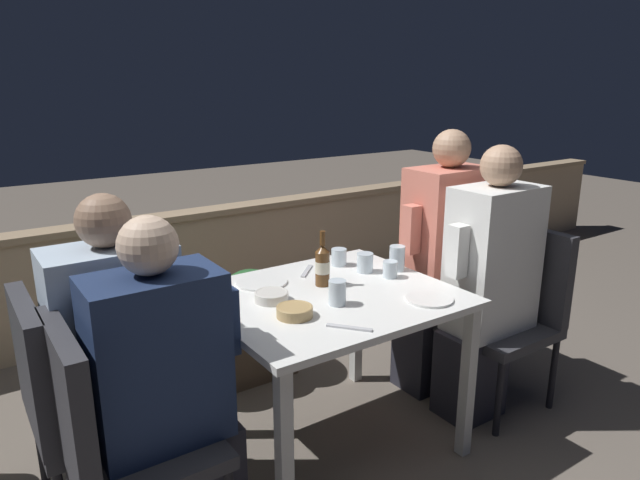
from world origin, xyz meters
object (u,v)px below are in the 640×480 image
(chair_right_far, at_px, (466,283))
(person_white_polo, at_px, (487,284))
(chair_left_far, at_px, (70,394))
(person_coral_top, at_px, (441,262))
(chair_left_near, at_px, (108,430))
(person_blue_shirt, at_px, (127,356))
(beer_bottle, at_px, (322,265))
(person_navy_jumper, at_px, (170,390))
(chair_right_near, at_px, (512,302))

(chair_right_far, bearing_deg, person_white_polo, -124.98)
(chair_left_far, height_order, person_coral_top, person_coral_top)
(person_white_polo, relative_size, person_coral_top, 0.97)
(chair_left_near, distance_m, person_coral_top, 1.81)
(person_blue_shirt, distance_m, beer_bottle, 0.88)
(person_white_polo, bearing_deg, chair_left_far, 169.71)
(chair_left_near, distance_m, chair_left_far, 0.31)
(person_navy_jumper, distance_m, person_white_polo, 1.55)
(chair_right_near, bearing_deg, chair_left_far, 170.74)
(chair_left_near, relative_size, person_white_polo, 0.68)
(chair_right_near, distance_m, person_white_polo, 0.25)
(chair_left_far, relative_size, person_white_polo, 0.68)
(chair_left_near, relative_size, person_navy_jumper, 0.75)
(chair_left_near, xyz_separation_m, person_blue_shirt, (0.15, 0.30, 0.09))
(person_blue_shirt, bearing_deg, person_coral_top, -0.32)
(person_navy_jumper, height_order, person_blue_shirt, person_blue_shirt)
(person_coral_top, bearing_deg, chair_right_far, 0.00)
(chair_right_far, bearing_deg, person_coral_top, 180.00)
(person_blue_shirt, xyz_separation_m, person_white_polo, (1.61, -0.33, 0.05))
(person_white_polo, distance_m, beer_bottle, 0.83)
(person_navy_jumper, bearing_deg, chair_left_near, -180.00)
(chair_left_near, xyz_separation_m, person_navy_jumper, (0.21, 0.00, 0.08))
(chair_left_near, distance_m, chair_right_far, 2.01)
(chair_left_near, xyz_separation_m, chair_left_far, (-0.05, 0.30, 0.00))
(chair_left_far, bearing_deg, chair_right_near, -9.26)
(chair_right_near, xyz_separation_m, person_white_polo, (-0.21, -0.00, 0.14))
(chair_right_far, relative_size, beer_bottle, 3.65)
(chair_left_far, bearing_deg, person_white_polo, -10.29)
(person_blue_shirt, xyz_separation_m, beer_bottle, (0.85, -0.05, 0.21))
(person_navy_jumper, relative_size, person_white_polo, 0.91)
(person_blue_shirt, distance_m, person_coral_top, 1.63)
(chair_left_near, distance_m, person_blue_shirt, 0.35)
(chair_right_near, relative_size, person_coral_top, 0.66)
(chair_left_near, relative_size, chair_right_near, 1.00)
(chair_left_far, distance_m, person_coral_top, 1.84)
(person_blue_shirt, bearing_deg, chair_left_far, 180.00)
(chair_left_far, bearing_deg, person_navy_jumper, -48.72)
(person_white_polo, bearing_deg, chair_right_near, 0.00)
(chair_right_far, xyz_separation_m, beer_bottle, (-0.98, -0.04, 0.30))
(person_coral_top, height_order, beer_bottle, person_coral_top)
(chair_right_near, bearing_deg, beer_bottle, 163.83)
(chair_left_near, height_order, beer_bottle, beer_bottle)
(person_blue_shirt, bearing_deg, beer_bottle, -3.36)
(chair_left_near, relative_size, person_blue_shirt, 0.73)
(person_blue_shirt, distance_m, chair_right_far, 1.83)
(person_coral_top, bearing_deg, person_white_polo, -93.42)
(chair_right_near, height_order, person_white_polo, person_white_polo)
(person_blue_shirt, distance_m, chair_right_near, 1.85)
(person_white_polo, distance_m, chair_right_far, 0.41)
(chair_right_near, xyz_separation_m, person_coral_top, (-0.19, 0.32, 0.16))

